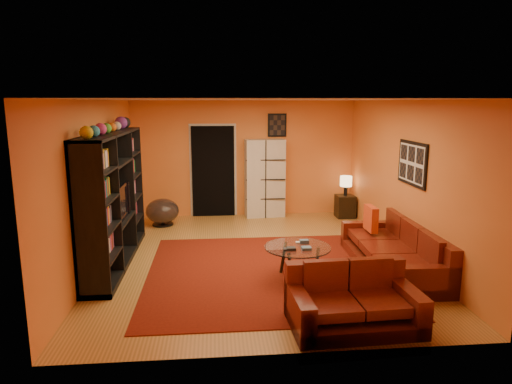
{
  "coord_description": "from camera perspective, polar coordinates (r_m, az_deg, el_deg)",
  "views": [
    {
      "loc": [
        -0.67,
        -7.26,
        2.57
      ],
      "look_at": [
        0.01,
        0.1,
        1.1
      ],
      "focal_mm": 32.0,
      "sensor_mm": 36.0,
      "label": 1
    }
  ],
  "objects": [
    {
      "name": "floor",
      "position": [
        7.73,
        0.0,
        -8.17
      ],
      "size": [
        6.0,
        6.0,
        0.0
      ],
      "primitive_type": "plane",
      "color": "olive",
      "rests_on": "ground"
    },
    {
      "name": "ceiling",
      "position": [
        7.29,
        0.0,
        11.48
      ],
      "size": [
        6.0,
        6.0,
        0.0
      ],
      "primitive_type": "plane",
      "rotation": [
        3.14,
        0.0,
        0.0
      ],
      "color": "white",
      "rests_on": "wall_back"
    },
    {
      "name": "wall_back",
      "position": [
        10.36,
        -1.52,
        4.19
      ],
      "size": [
        6.0,
        0.0,
        6.0
      ],
      "primitive_type": "plane",
      "rotation": [
        1.57,
        0.0,
        0.0
      ],
      "color": "orange",
      "rests_on": "floor"
    },
    {
      "name": "wall_front",
      "position": [
        4.5,
        3.52,
        -5.17
      ],
      "size": [
        6.0,
        0.0,
        6.0
      ],
      "primitive_type": "plane",
      "rotation": [
        -1.57,
        0.0,
        0.0
      ],
      "color": "orange",
      "rests_on": "floor"
    },
    {
      "name": "wall_left",
      "position": [
        7.6,
        -19.13,
        0.99
      ],
      "size": [
        0.0,
        6.0,
        6.0
      ],
      "primitive_type": "plane",
      "rotation": [
        1.57,
        0.0,
        1.57
      ],
      "color": "orange",
      "rests_on": "floor"
    },
    {
      "name": "wall_right",
      "position": [
        8.02,
        18.09,
        1.58
      ],
      "size": [
        0.0,
        6.0,
        6.0
      ],
      "primitive_type": "plane",
      "rotation": [
        1.57,
        0.0,
        -1.57
      ],
      "color": "orange",
      "rests_on": "floor"
    },
    {
      "name": "rug",
      "position": [
        7.09,
        1.35,
        -9.97
      ],
      "size": [
        3.6,
        3.6,
        0.01
      ],
      "primitive_type": "cube",
      "color": "#541109",
      "rests_on": "floor"
    },
    {
      "name": "doorway",
      "position": [
        10.34,
        -5.37,
        2.57
      ],
      "size": [
        0.95,
        0.1,
        2.04
      ],
      "primitive_type": "cube",
      "color": "black",
      "rests_on": "floor"
    },
    {
      "name": "wall_art_right",
      "position": [
        7.7,
        18.96,
        3.4
      ],
      "size": [
        0.03,
        1.0,
        0.7
      ],
      "primitive_type": "cube",
      "color": "black",
      "rests_on": "wall_right"
    },
    {
      "name": "wall_art_back",
      "position": [
        10.35,
        2.66,
        8.35
      ],
      "size": [
        0.42,
        0.03,
        0.52
      ],
      "primitive_type": "cube",
      "color": "black",
      "rests_on": "wall_back"
    },
    {
      "name": "entertainment_unit",
      "position": [
        7.59,
        -17.36,
        -0.83
      ],
      "size": [
        0.45,
        3.0,
        2.1
      ],
      "primitive_type": "cube",
      "color": "black",
      "rests_on": "floor"
    },
    {
      "name": "tv",
      "position": [
        7.56,
        -17.02,
        -1.3
      ],
      "size": [
        0.95,
        0.12,
        0.55
      ],
      "primitive_type": "imported",
      "rotation": [
        0.0,
        0.0,
        1.57
      ],
      "color": "black",
      "rests_on": "entertainment_unit"
    },
    {
      "name": "sofa",
      "position": [
        7.47,
        17.26,
        -7.11
      ],
      "size": [
        1.07,
        2.46,
        0.85
      ],
      "rotation": [
        0.0,
        0.0,
        -0.03
      ],
      "color": "#52130B",
      "rests_on": "rug"
    },
    {
      "name": "loveseat",
      "position": [
        5.58,
        11.86,
        -13.18
      ],
      "size": [
        1.51,
        0.95,
        0.85
      ],
      "rotation": [
        0.0,
        0.0,
        1.62
      ],
      "color": "#52130B",
      "rests_on": "rug"
    },
    {
      "name": "throw_pillow",
      "position": [
        7.95,
        14.16,
        -3.23
      ],
      "size": [
        0.12,
        0.42,
        0.42
      ],
      "primitive_type": "cube",
      "color": "red",
      "rests_on": "sofa"
    },
    {
      "name": "coffee_table",
      "position": [
        6.73,
        5.22,
        -7.21
      ],
      "size": [
        0.97,
        0.97,
        0.48
      ],
      "rotation": [
        0.0,
        0.0,
        0.07
      ],
      "color": "silver",
      "rests_on": "floor"
    },
    {
      "name": "storage_cabinet",
      "position": [
        10.27,
        1.1,
        1.73
      ],
      "size": [
        0.9,
        0.46,
        1.75
      ],
      "primitive_type": "cube",
      "rotation": [
        0.0,
        0.0,
        0.08
      ],
      "color": "silver",
      "rests_on": "floor"
    },
    {
      "name": "bowl_chair",
      "position": [
        9.8,
        -11.62,
        -2.38
      ],
      "size": [
        0.69,
        0.69,
        0.56
      ],
      "color": "black",
      "rests_on": "floor"
    },
    {
      "name": "side_table",
      "position": [
        10.48,
        11.07,
        -1.77
      ],
      "size": [
        0.4,
        0.4,
        0.5
      ],
      "primitive_type": "cube",
      "rotation": [
        0.0,
        0.0,
        0.01
      ],
      "color": "black",
      "rests_on": "floor"
    },
    {
      "name": "table_lamp",
      "position": [
        10.37,
        11.18,
        1.24
      ],
      "size": [
        0.26,
        0.26,
        0.44
      ],
      "color": "black",
      "rests_on": "side_table"
    }
  ]
}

